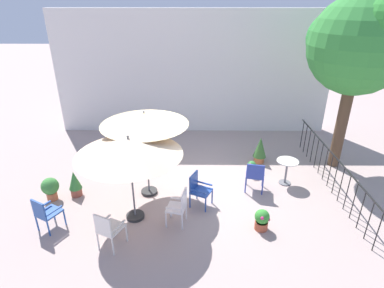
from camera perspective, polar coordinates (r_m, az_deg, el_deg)
The scene contains 19 objects.
ground_plane at distance 9.04m, azimuth -0.03°, elevation -7.52°, with size 60.00×60.00×0.00m, color #AE978F.
villa_facade at distance 12.11m, azimuth 0.16°, elevation 12.80°, with size 10.40×0.30×4.57m, color white.
terrace_railing at distance 9.49m, azimuth 24.10°, elevation -3.52°, with size 0.03×5.40×1.01m.
shade_tree at distance 10.05m, azimuth 28.37°, elevation 15.63°, with size 2.87×2.74×5.08m.
patio_umbrella_0 at distance 6.97m, azimuth -11.49°, elevation -0.50°, with size 2.40×2.40×2.20m.
patio_umbrella_1 at distance 7.81m, azimuth -8.72°, elevation 4.47°, with size 2.21×2.21×2.40m.
cafe_table_0 at distance 9.27m, azimuth 16.94°, elevation -4.21°, with size 0.61×0.61×0.74m.
patio_chair_0 at distance 6.96m, azimuth -15.07°, elevation -14.61°, with size 0.61×0.64×0.92m.
patio_chair_1 at distance 7.93m, azimuth -25.21°, elevation -11.21°, with size 0.61×0.63×0.87m.
patio_chair_2 at distance 8.69m, azimuth 11.46°, elevation -5.43°, with size 0.58×0.57×0.90m.
patio_chair_3 at distance 7.36m, azimuth -2.33°, elevation -11.14°, with size 0.50×0.51×0.92m.
patio_chair_4 at distance 8.00m, azimuth 1.15°, elevation -8.04°, with size 0.62×0.61×0.89m.
potted_plant_0 at distance 9.06m, azimuth -24.50°, elevation -7.24°, with size 0.45×0.47×0.64m.
potted_plant_1 at distance 10.33m, azimuth -4.23°, elevation -0.34°, with size 0.29×0.29×0.87m.
potted_plant_2 at distance 8.98m, azimuth -20.62°, elevation -6.71°, with size 0.34×0.34×0.74m.
potted_plant_3 at distance 7.54m, azimuth 12.66°, elevation -13.29°, with size 0.35×0.36×0.52m.
potted_plant_4 at distance 9.58m, azimuth 10.83°, elevation -4.27°, with size 0.27×0.27×0.46m.
potted_plant_5 at distance 10.51m, azimuth -11.30°, elevation -0.37°, with size 0.33×0.33×0.86m.
potted_plant_6 at distance 10.26m, azimuth 12.33°, elevation -0.93°, with size 0.42×0.42×0.87m.
Camera 1 is at (0.08, -7.60, 4.89)m, focal length 29.17 mm.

